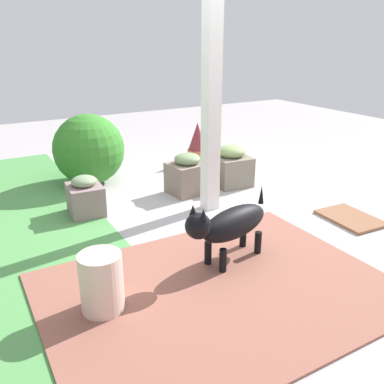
# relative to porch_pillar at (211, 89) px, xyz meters

# --- Properties ---
(ground_plane) EXTENTS (12.00, 12.00, 0.00)m
(ground_plane) POSITION_rel_porch_pillar_xyz_m (-0.16, 0.05, -1.22)
(ground_plane) COLOR #A8A2A3
(brick_path) EXTENTS (1.80, 2.40, 0.02)m
(brick_path) POSITION_rel_porch_pillar_xyz_m (-1.33, 0.76, -1.22)
(brick_path) COLOR #8D5647
(brick_path) RESTS_ON ground
(porch_pillar) EXTENTS (0.15, 0.15, 2.45)m
(porch_pillar) POSITION_rel_porch_pillar_xyz_m (0.00, 0.00, 0.00)
(porch_pillar) COLOR white
(porch_pillar) RESTS_ON ground
(stone_planter_nearest) EXTENTS (0.48, 0.44, 0.49)m
(stone_planter_nearest) POSITION_rel_porch_pillar_xyz_m (0.50, -0.61, -1.00)
(stone_planter_nearest) COLOR slate
(stone_planter_nearest) RESTS_ON ground
(stone_planter_near) EXTENTS (0.41, 0.44, 0.47)m
(stone_planter_near) POSITION_rel_porch_pillar_xyz_m (0.51, -0.01, -1.01)
(stone_planter_near) COLOR gray
(stone_planter_near) RESTS_ON ground
(stone_planter_far) EXTENTS (0.41, 0.35, 0.40)m
(stone_planter_far) POSITION_rel_porch_pillar_xyz_m (0.49, 1.17, -1.04)
(stone_planter_far) COLOR gray
(stone_planter_far) RESTS_ON ground
(round_shrub) EXTENTS (0.85, 0.85, 0.85)m
(round_shrub) POSITION_rel_porch_pillar_xyz_m (1.39, 0.84, -0.80)
(round_shrub) COLOR #317827
(round_shrub) RESTS_ON ground
(terracotta_pot_spiky) EXTENTS (0.28, 0.28, 0.58)m
(terracotta_pot_spiky) POSITION_rel_porch_pillar_xyz_m (1.46, -0.71, -0.95)
(terracotta_pot_spiky) COLOR #B0673D
(terracotta_pot_spiky) RESTS_ON ground
(dog) EXTENTS (0.38, 0.84, 0.58)m
(dog) POSITION_rel_porch_pillar_xyz_m (-1.04, 0.47, -0.89)
(dog) COLOR black
(dog) RESTS_ON ground
(ceramic_urn) EXTENTS (0.28, 0.28, 0.42)m
(ceramic_urn) POSITION_rel_porch_pillar_xyz_m (-1.15, 1.54, -1.02)
(ceramic_urn) COLOR beige
(ceramic_urn) RESTS_ON ground
(doormat) EXTENTS (0.61, 0.45, 0.03)m
(doormat) POSITION_rel_porch_pillar_xyz_m (-0.95, -1.04, -1.21)
(doormat) COLOR brown
(doormat) RESTS_ON ground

